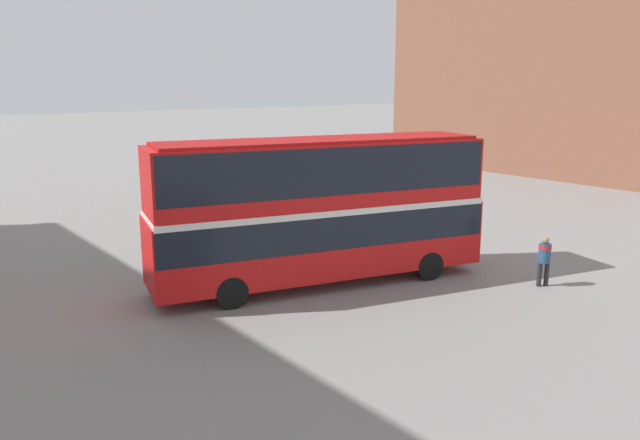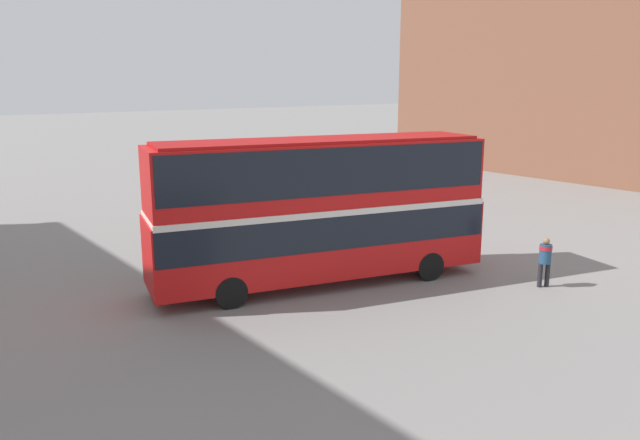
{
  "view_description": "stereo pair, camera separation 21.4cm",
  "coord_description": "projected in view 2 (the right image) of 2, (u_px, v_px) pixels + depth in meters",
  "views": [
    {
      "loc": [
        -14.07,
        -16.35,
        6.61
      ],
      "look_at": [
        -1.76,
        -0.73,
        2.17
      ],
      "focal_mm": 35.0,
      "sensor_mm": 36.0,
      "label": 1
    },
    {
      "loc": [
        -13.9,
        -16.48,
        6.61
      ],
      "look_at": [
        -1.76,
        -0.73,
        2.17
      ],
      "focal_mm": 35.0,
      "sensor_mm": 36.0,
      "label": 2
    }
  ],
  "objects": [
    {
      "name": "pedestrian_foreground",
      "position": [
        545.0,
        257.0,
        20.28
      ],
      "size": [
        0.56,
        0.56,
        1.66
      ],
      "rotation": [
        0.0,
        0.0,
        4.17
      ],
      "color": "#232328",
      "rests_on": "ground_plane"
    },
    {
      "name": "double_decker_bus",
      "position": [
        320.0,
        203.0,
        20.24
      ],
      "size": [
        11.37,
        5.22,
        4.82
      ],
      "rotation": [
        0.0,
        0.0,
        -0.26
      ],
      "color": "red",
      "rests_on": "ground_plane"
    },
    {
      "name": "parked_car_kerb_near",
      "position": [
        327.0,
        194.0,
        32.88
      ],
      "size": [
        4.5,
        2.79,
        1.51
      ],
      "rotation": [
        0.0,
        0.0,
        0.25
      ],
      "color": "black",
      "rests_on": "ground_plane"
    },
    {
      "name": "building_row_right",
      "position": [
        611.0,
        46.0,
        43.35
      ],
      "size": [
        11.08,
        31.0,
        17.96
      ],
      "color": "brown",
      "rests_on": "ground_plane"
    },
    {
      "name": "ground_plane",
      "position": [
        346.0,
        269.0,
        22.46
      ],
      "size": [
        240.0,
        240.0,
        0.0
      ],
      "primitive_type": "plane",
      "color": "gray"
    }
  ]
}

